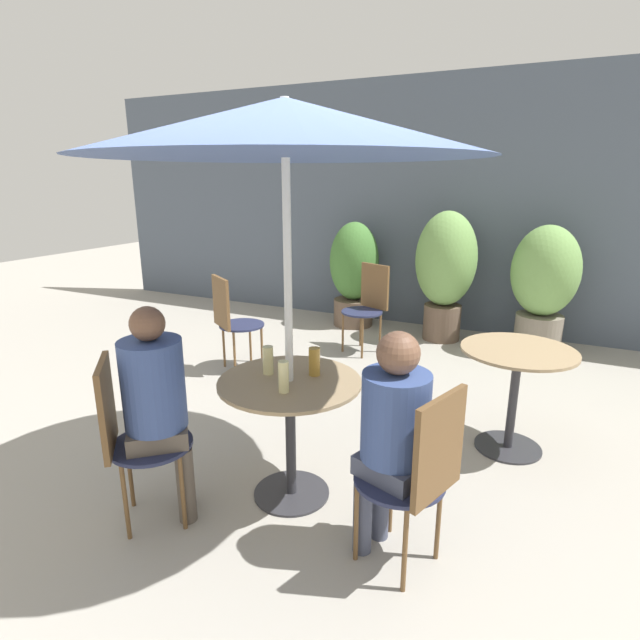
% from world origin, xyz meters
% --- Properties ---
extents(ground_plane, '(20.00, 20.00, 0.00)m').
position_xyz_m(ground_plane, '(0.00, 0.00, 0.00)').
color(ground_plane, '#9E998E').
extents(storefront_wall, '(10.00, 0.06, 3.00)m').
position_xyz_m(storefront_wall, '(0.00, 4.03, 1.50)').
color(storefront_wall, '#4C5666').
rests_on(storefront_wall, ground_plane).
extents(cafe_table_near, '(0.82, 0.82, 0.74)m').
position_xyz_m(cafe_table_near, '(-0.00, 0.10, 0.56)').
color(cafe_table_near, '#2D2D33').
rests_on(cafe_table_near, ground_plane).
extents(cafe_table_far, '(0.75, 0.75, 0.74)m').
position_xyz_m(cafe_table_far, '(1.12, 1.22, 0.54)').
color(cafe_table_far, '#2D2D33').
rests_on(cafe_table_far, ground_plane).
extents(bistro_chair_0, '(0.50, 0.50, 0.95)m').
position_xyz_m(bistro_chair_0, '(-0.65, -0.48, 0.56)').
color(bistro_chair_0, '#232847').
rests_on(bistro_chair_0, ground_plane).
extents(bistro_chair_1, '(0.48, 0.46, 0.95)m').
position_xyz_m(bistro_chair_1, '(0.83, -0.18, 0.56)').
color(bistro_chair_1, '#232847').
rests_on(bistro_chair_1, ground_plane).
extents(bistro_chair_2, '(0.49, 0.50, 0.95)m').
position_xyz_m(bistro_chair_2, '(-1.48, 1.61, 0.56)').
color(bistro_chair_2, '#232847').
rests_on(bistro_chair_2, ground_plane).
extents(bistro_chair_3, '(0.47, 0.49, 0.95)m').
position_xyz_m(bistro_chair_3, '(-0.50, 2.77, 0.56)').
color(bistro_chair_3, '#232847').
rests_on(bistro_chair_3, ground_plane).
extents(seated_person_0, '(0.41, 0.41, 1.22)m').
position_xyz_m(seated_person_0, '(-0.54, -0.37, 0.73)').
color(seated_person_0, brown).
rests_on(seated_person_0, ground_plane).
extents(seated_person_1, '(0.38, 0.36, 1.18)m').
position_xyz_m(seated_person_1, '(0.67, -0.13, 0.71)').
color(seated_person_1, '#42475B').
rests_on(seated_person_1, ground_plane).
extents(beer_glass_0, '(0.06, 0.06, 0.17)m').
position_xyz_m(beer_glass_0, '(0.05, -0.05, 0.83)').
color(beer_glass_0, beige).
rests_on(beer_glass_0, cafe_table_near).
extents(beer_glass_1, '(0.07, 0.07, 0.16)m').
position_xyz_m(beer_glass_1, '(0.09, 0.23, 0.82)').
color(beer_glass_1, '#B28433').
rests_on(beer_glass_1, cafe_table_near).
extents(beer_glass_2, '(0.06, 0.06, 0.17)m').
position_xyz_m(beer_glass_2, '(-0.16, 0.13, 0.82)').
color(beer_glass_2, beige).
rests_on(beer_glass_2, cafe_table_near).
extents(potted_plant_0, '(0.62, 0.62, 1.32)m').
position_xyz_m(potted_plant_0, '(-1.01, 3.61, 0.70)').
color(potted_plant_0, brown).
rests_on(potted_plant_0, ground_plane).
extents(potted_plant_1, '(0.69, 0.69, 1.49)m').
position_xyz_m(potted_plant_1, '(0.15, 3.51, 0.85)').
color(potted_plant_1, brown).
rests_on(potted_plant_1, ground_plane).
extents(potted_plant_2, '(0.69, 0.69, 1.38)m').
position_xyz_m(potted_plant_2, '(1.19, 3.50, 0.77)').
color(potted_plant_2, slate).
rests_on(potted_plant_2, ground_plane).
extents(umbrella, '(2.04, 2.04, 2.22)m').
position_xyz_m(umbrella, '(-0.00, 0.10, 2.07)').
color(umbrella, silver).
rests_on(umbrella, ground_plane).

